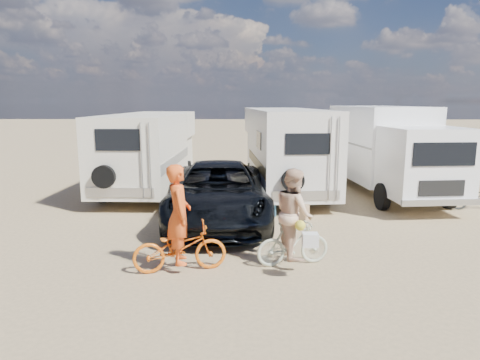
{
  "coord_description": "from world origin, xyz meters",
  "views": [
    {
      "loc": [
        -1.04,
        -8.25,
        3.24
      ],
      "look_at": [
        -1.25,
        2.21,
        1.3
      ],
      "focal_mm": 31.87,
      "sensor_mm": 36.0,
      "label": 1
    }
  ],
  "objects_px": {
    "bike_man": "(180,248)",
    "bike_parked": "(476,196)",
    "rider_woman": "(294,222)",
    "dark_suv": "(218,192)",
    "crate": "(299,211)",
    "rv_left": "(150,152)",
    "cooler": "(264,207)",
    "box_truck": "(389,151)",
    "rider_man": "(179,223)",
    "bike_woman": "(293,243)",
    "rv_main": "(284,150)"
  },
  "relations": [
    {
      "from": "bike_man",
      "to": "bike_parked",
      "type": "relative_size",
      "value": 1.15
    },
    {
      "from": "bike_man",
      "to": "rider_woman",
      "type": "relative_size",
      "value": 1.0
    },
    {
      "from": "dark_suv",
      "to": "rider_woman",
      "type": "bearing_deg",
      "value": -64.85
    },
    {
      "from": "bike_parked",
      "to": "crate",
      "type": "distance_m",
      "value": 5.59
    },
    {
      "from": "rv_left",
      "to": "bike_man",
      "type": "relative_size",
      "value": 4.17
    },
    {
      "from": "rv_left",
      "to": "cooler",
      "type": "xyz_separation_m",
      "value": [
        4.11,
        -3.74,
        -1.16
      ]
    },
    {
      "from": "bike_man",
      "to": "box_truck",
      "type": "bearing_deg",
      "value": -55.07
    },
    {
      "from": "rider_woman",
      "to": "rv_left",
      "type": "bearing_deg",
      "value": 16.8
    },
    {
      "from": "rv_left",
      "to": "dark_suv",
      "type": "distance_m",
      "value": 5.18
    },
    {
      "from": "rv_left",
      "to": "rider_woman",
      "type": "xyz_separation_m",
      "value": [
        4.54,
        -7.49,
        -0.5
      ]
    },
    {
      "from": "rider_man",
      "to": "bike_parked",
      "type": "xyz_separation_m",
      "value": [
        8.22,
        4.93,
        -0.54
      ]
    },
    {
      "from": "bike_woman",
      "to": "bike_parked",
      "type": "xyz_separation_m",
      "value": [
        6.01,
        4.58,
        -0.04
      ]
    },
    {
      "from": "box_truck",
      "to": "rider_man",
      "type": "bearing_deg",
      "value": -137.36
    },
    {
      "from": "bike_parked",
      "to": "cooler",
      "type": "xyz_separation_m",
      "value": [
        -6.44,
        -0.82,
        -0.18
      ]
    },
    {
      "from": "bike_man",
      "to": "bike_woman",
      "type": "distance_m",
      "value": 2.24
    },
    {
      "from": "dark_suv",
      "to": "rider_man",
      "type": "bearing_deg",
      "value": -101.1
    },
    {
      "from": "bike_woman",
      "to": "rider_man",
      "type": "xyz_separation_m",
      "value": [
        -2.21,
        -0.35,
        0.51
      ]
    },
    {
      "from": "rv_left",
      "to": "rider_man",
      "type": "relative_size",
      "value": 3.9
    },
    {
      "from": "rv_main",
      "to": "rider_woman",
      "type": "height_order",
      "value": "rv_main"
    },
    {
      "from": "rv_main",
      "to": "crate",
      "type": "height_order",
      "value": "rv_main"
    },
    {
      "from": "rv_main",
      "to": "bike_man",
      "type": "distance_m",
      "value": 8.11
    },
    {
      "from": "rv_main",
      "to": "box_truck",
      "type": "relative_size",
      "value": 1.08
    },
    {
      "from": "bike_man",
      "to": "crate",
      "type": "distance_m",
      "value": 4.73
    },
    {
      "from": "rv_main",
      "to": "rv_left",
      "type": "bearing_deg",
      "value": 172.14
    },
    {
      "from": "bike_woman",
      "to": "cooler",
      "type": "bearing_deg",
      "value": -7.84
    },
    {
      "from": "cooler",
      "to": "rv_main",
      "type": "bearing_deg",
      "value": 65.51
    },
    {
      "from": "crate",
      "to": "bike_man",
      "type": "bearing_deg",
      "value": -125.62
    },
    {
      "from": "rider_man",
      "to": "rider_woman",
      "type": "distance_m",
      "value": 2.24
    },
    {
      "from": "rv_left",
      "to": "cooler",
      "type": "height_order",
      "value": "rv_left"
    },
    {
      "from": "bike_parked",
      "to": "cooler",
      "type": "bearing_deg",
      "value": 93.91
    },
    {
      "from": "rv_left",
      "to": "crate",
      "type": "height_order",
      "value": "rv_left"
    },
    {
      "from": "bike_parked",
      "to": "crate",
      "type": "height_order",
      "value": "bike_parked"
    },
    {
      "from": "bike_man",
      "to": "cooler",
      "type": "height_order",
      "value": "bike_man"
    },
    {
      "from": "crate",
      "to": "rider_man",
      "type": "bearing_deg",
      "value": -125.62
    },
    {
      "from": "rv_main",
      "to": "rv_left",
      "type": "distance_m",
      "value": 4.96
    },
    {
      "from": "rider_man",
      "to": "rv_main",
      "type": "bearing_deg",
      "value": -32.49
    },
    {
      "from": "rider_man",
      "to": "rider_woman",
      "type": "xyz_separation_m",
      "value": [
        2.21,
        0.35,
        -0.06
      ]
    },
    {
      "from": "bike_man",
      "to": "rider_woman",
      "type": "xyz_separation_m",
      "value": [
        2.21,
        0.35,
        0.42
      ]
    },
    {
      "from": "bike_parked",
      "to": "crate",
      "type": "bearing_deg",
      "value": 97.96
    },
    {
      "from": "bike_parked",
      "to": "box_truck",
      "type": "bearing_deg",
      "value": 41.31
    },
    {
      "from": "rider_man",
      "to": "cooler",
      "type": "relative_size",
      "value": 3.28
    },
    {
      "from": "bike_woman",
      "to": "crate",
      "type": "height_order",
      "value": "bike_woman"
    },
    {
      "from": "dark_suv",
      "to": "cooler",
      "type": "bearing_deg",
      "value": 20.73
    },
    {
      "from": "box_truck",
      "to": "dark_suv",
      "type": "bearing_deg",
      "value": -154.67
    },
    {
      "from": "bike_parked",
      "to": "rider_woman",
      "type": "bearing_deg",
      "value": 123.94
    },
    {
      "from": "box_truck",
      "to": "rider_man",
      "type": "height_order",
      "value": "box_truck"
    },
    {
      "from": "rv_main",
      "to": "bike_woman",
      "type": "xyz_separation_m",
      "value": [
        -0.41,
        -7.25,
        -1.03
      ]
    },
    {
      "from": "rv_left",
      "to": "rider_man",
      "type": "xyz_separation_m",
      "value": [
        2.33,
        -7.85,
        -0.44
      ]
    },
    {
      "from": "dark_suv",
      "to": "bike_parked",
      "type": "xyz_separation_m",
      "value": [
        7.73,
        1.39,
        -0.38
      ]
    },
    {
      "from": "rv_main",
      "to": "rider_man",
      "type": "height_order",
      "value": "rv_main"
    }
  ]
}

